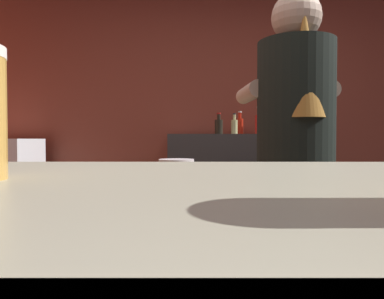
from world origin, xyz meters
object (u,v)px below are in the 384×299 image
chefs_knife (325,171)px  bottle_soy (234,126)px  bartender (296,155)px  mixing_bowl (176,164)px  bottle_vinegar (258,124)px  bottle_olive_oil (219,126)px  bottle_hot_sauce (240,125)px

chefs_knife → bottle_soy: size_ratio=1.29×
bartender → mixing_bowl: 0.80m
chefs_knife → bottle_vinegar: bearing=90.3°
bartender → chefs_knife: bearing=-38.5°
mixing_bowl → bottle_olive_oil: (0.33, 1.04, 0.27)m
bottle_olive_oil → bottle_vinegar: bottle_vinegar is taller
chefs_knife → bottle_vinegar: size_ratio=0.95×
chefs_knife → bottle_hot_sauce: bearing=96.7°
bottle_vinegar → bottle_soy: 0.25m
bartender → bottle_hot_sauce: bearing=-3.2°
bartender → bottle_hot_sauce: 1.80m
chefs_knife → bottle_olive_oil: bottle_olive_oil is taller
bottle_olive_oil → bottle_vinegar: size_ratio=0.74×
bottle_vinegar → bottle_soy: size_ratio=1.36×
chefs_knife → bottle_olive_oil: size_ratio=1.28×
bottle_vinegar → chefs_knife: bearing=-84.1°
bottle_vinegar → bartender: bearing=-94.6°
bartender → bottle_soy: size_ratio=9.23×
mixing_bowl → chefs_knife: bearing=-11.1°
bottle_olive_oil → bottle_hot_sauce: (0.21, 0.19, 0.01)m
chefs_knife → bottle_hot_sauce: (-0.30, 1.39, 0.31)m
bottle_hot_sauce → mixing_bowl: bearing=-113.7°
bartender → bottle_soy: (-0.09, 1.66, 0.19)m
chefs_knife → bottle_hot_sauce: size_ratio=1.12×
chefs_knife → bottle_soy: bearing=100.8°
bottle_vinegar → mixing_bowl: bearing=-120.7°
bottle_hot_sauce → bartender: bearing=-89.2°
mixing_bowl → bottle_hot_sauce: bottle_hot_sauce is taller
bartender → bottle_vinegar: 1.77m
chefs_knife → bottle_vinegar: bottle_vinegar is taller
bottle_hot_sauce → bottle_soy: bottle_hot_sauce is taller
bottle_olive_oil → mixing_bowl: bearing=-107.5°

